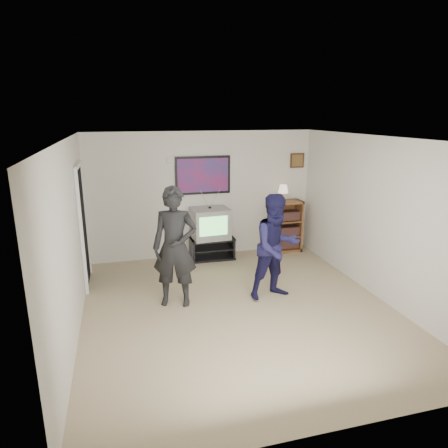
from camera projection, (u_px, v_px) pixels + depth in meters
name	position (u px, v px, depth m)	size (l,w,h in m)	color
room_shell	(233.00, 223.00, 5.95)	(4.51, 5.00, 2.51)	#8A7258
media_stand	(212.00, 248.00, 8.00)	(0.88, 0.50, 0.44)	black
crt_television	(210.00, 223.00, 7.86)	(0.71, 0.60, 0.60)	gray
bookshelf	(285.00, 226.00, 8.36)	(0.66, 0.38, 1.08)	brown
table_lamp	(283.00, 193.00, 8.16)	(0.21, 0.21, 0.34)	beige
person_tall	(175.00, 247.00, 5.90)	(0.66, 0.44, 1.82)	black
person_short	(276.00, 247.00, 6.16)	(0.81, 0.63, 1.66)	#18163D
controller_left	(171.00, 225.00, 6.04)	(0.04, 0.12, 0.04)	white
controller_right	(272.00, 227.00, 6.30)	(0.03, 0.11, 0.03)	white
poster	(203.00, 175.00, 7.82)	(1.10, 0.03, 0.75)	black
air_vent	(174.00, 161.00, 7.61)	(0.28, 0.02, 0.14)	white
small_picture	(297.00, 160.00, 8.26)	(0.30, 0.03, 0.30)	#442215
doorway	(83.00, 227.00, 6.63)	(0.03, 0.85, 2.00)	black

